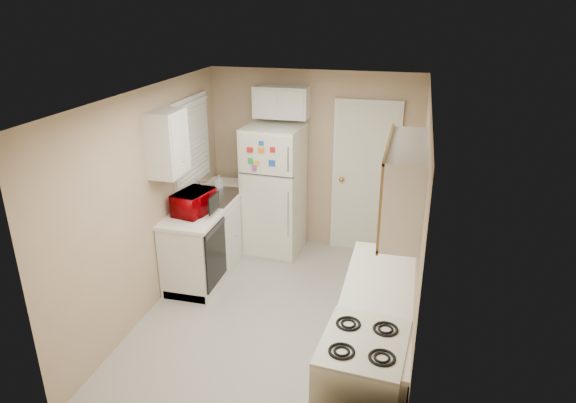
# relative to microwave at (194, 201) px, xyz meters

# --- Properties ---
(floor) EXTENTS (3.80, 3.80, 0.00)m
(floor) POSITION_rel_microwave_xyz_m (1.12, -0.49, -1.05)
(floor) COLOR beige
(floor) RESTS_ON ground
(ceiling) EXTENTS (3.80, 3.80, 0.00)m
(ceiling) POSITION_rel_microwave_xyz_m (1.12, -0.49, 1.35)
(ceiling) COLOR white
(ceiling) RESTS_ON floor
(wall_left) EXTENTS (3.80, 3.80, 0.00)m
(wall_left) POSITION_rel_microwave_xyz_m (-0.28, -0.49, 0.15)
(wall_left) COLOR tan
(wall_left) RESTS_ON floor
(wall_right) EXTENTS (3.80, 3.80, 0.00)m
(wall_right) POSITION_rel_microwave_xyz_m (2.52, -0.49, 0.15)
(wall_right) COLOR tan
(wall_right) RESTS_ON floor
(wall_back) EXTENTS (2.80, 2.80, 0.00)m
(wall_back) POSITION_rel_microwave_xyz_m (1.12, 1.41, 0.15)
(wall_back) COLOR tan
(wall_back) RESTS_ON floor
(wall_front) EXTENTS (2.80, 2.80, 0.00)m
(wall_front) POSITION_rel_microwave_xyz_m (1.12, -2.39, 0.15)
(wall_front) COLOR tan
(wall_front) RESTS_ON floor
(left_counter) EXTENTS (0.60, 1.80, 0.90)m
(left_counter) POSITION_rel_microwave_xyz_m (0.02, 0.41, -0.60)
(left_counter) COLOR silver
(left_counter) RESTS_ON floor
(dishwasher) EXTENTS (0.03, 0.58, 0.72)m
(dishwasher) POSITION_rel_microwave_xyz_m (0.31, -0.19, -0.56)
(dishwasher) COLOR black
(dishwasher) RESTS_ON floor
(sink) EXTENTS (0.54, 0.74, 0.16)m
(sink) POSITION_rel_microwave_xyz_m (0.02, 0.56, -0.19)
(sink) COLOR gray
(sink) RESTS_ON left_counter
(microwave) EXTENTS (0.52, 0.35, 0.32)m
(microwave) POSITION_rel_microwave_xyz_m (0.00, 0.00, 0.00)
(microwave) COLOR #990005
(microwave) RESTS_ON left_counter
(soap_bottle) EXTENTS (0.09, 0.09, 0.18)m
(soap_bottle) POSITION_rel_microwave_xyz_m (-0.03, 0.87, -0.05)
(soap_bottle) COLOR white
(soap_bottle) RESTS_ON left_counter
(window_blinds) EXTENTS (0.10, 0.98, 1.08)m
(window_blinds) POSITION_rel_microwave_xyz_m (-0.24, 0.56, 0.55)
(window_blinds) COLOR silver
(window_blinds) RESTS_ON wall_left
(upper_cabinet_left) EXTENTS (0.30, 0.45, 0.70)m
(upper_cabinet_left) POSITION_rel_microwave_xyz_m (-0.13, -0.27, 0.75)
(upper_cabinet_left) COLOR silver
(upper_cabinet_left) RESTS_ON wall_left
(refrigerator) EXTENTS (0.75, 0.73, 1.74)m
(refrigerator) POSITION_rel_microwave_xyz_m (0.67, 1.04, -0.18)
(refrigerator) COLOR silver
(refrigerator) RESTS_ON floor
(cabinet_over_fridge) EXTENTS (0.70, 0.30, 0.40)m
(cabinet_over_fridge) POSITION_rel_microwave_xyz_m (0.72, 1.26, 0.95)
(cabinet_over_fridge) COLOR silver
(cabinet_over_fridge) RESTS_ON wall_back
(interior_door) EXTENTS (0.86, 0.06, 2.08)m
(interior_door) POSITION_rel_microwave_xyz_m (1.82, 1.37, -0.03)
(interior_door) COLOR silver
(interior_door) RESTS_ON floor
(right_counter) EXTENTS (0.60, 2.00, 0.90)m
(right_counter) POSITION_rel_microwave_xyz_m (2.22, -1.29, -0.60)
(right_counter) COLOR silver
(right_counter) RESTS_ON floor
(stove) EXTENTS (0.67, 0.80, 0.91)m
(stove) POSITION_rel_microwave_xyz_m (2.18, -1.94, -0.59)
(stove) COLOR silver
(stove) RESTS_ON floor
(upper_cabinet_right) EXTENTS (0.30, 1.20, 0.70)m
(upper_cabinet_right) POSITION_rel_microwave_xyz_m (2.37, -0.99, 0.75)
(upper_cabinet_right) COLOR silver
(upper_cabinet_right) RESTS_ON wall_right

